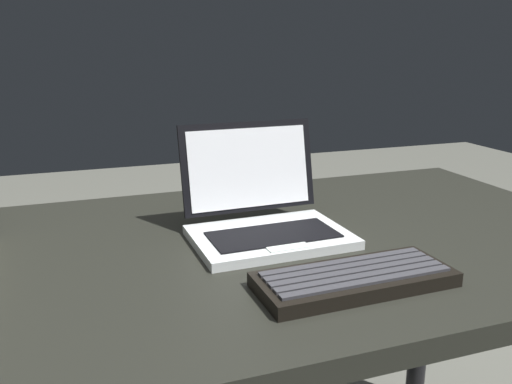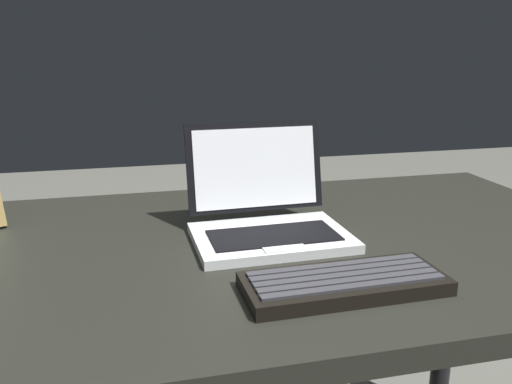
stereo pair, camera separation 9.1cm
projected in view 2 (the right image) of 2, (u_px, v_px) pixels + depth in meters
desk at (246, 286)px, 0.98m from camera, size 1.44×0.76×0.74m
laptop_front at (266, 215)px, 0.97m from camera, size 0.28×0.24×0.20m
external_keyboard at (344, 283)px, 0.76m from camera, size 0.30×0.12×0.03m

